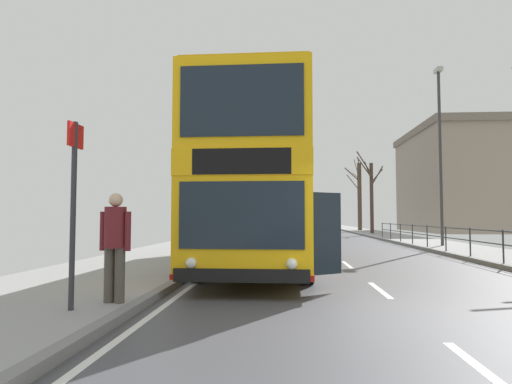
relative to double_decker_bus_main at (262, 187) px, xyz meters
The scene contains 9 objects.
ground 7.16m from the double_decker_bus_main, 73.57° to the right, with size 15.80×140.00×0.20m.
double_decker_bus_main is the anchor object (origin of this frame).
pedestrian_railing_far_kerb 8.16m from the double_decker_bus_main, 27.85° to the left, with size 0.05×25.53×0.98m.
pedestrian_companion 6.70m from the double_decker_bus_main, 107.66° to the right, with size 0.55×0.39×1.73m.
bus_stop_sign_near 7.28m from the double_decker_bus_main, 109.32° to the right, with size 0.08×0.44×2.77m.
street_lamp_far_side 11.98m from the double_decker_bus_main, 45.78° to the left, with size 0.28×0.60×8.58m.
bare_tree_far_00 25.21m from the double_decker_bus_main, 71.88° to the left, with size 2.47×2.54×6.79m.
bare_tree_far_02 33.72m from the double_decker_bus_main, 75.75° to the left, with size 1.76×2.87×7.48m.
background_building_01 38.35m from the double_decker_bus_main, 60.55° to the left, with size 9.95×15.38×10.57m.
Camera 1 is at (-1.91, -6.63, 1.49)m, focal length 30.80 mm.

